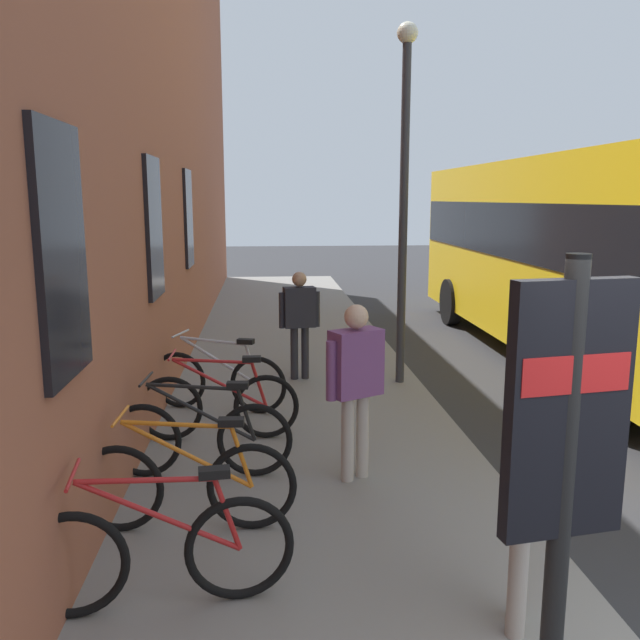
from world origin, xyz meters
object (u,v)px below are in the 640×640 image
Objects in this scene: pedestrian_crossing_street at (300,314)px; bicycle_under_window at (159,552)px; transit_info_sign at (565,445)px; street_lamp at (404,175)px; pedestrian_near_bus at (524,477)px; bicycle_by_door at (186,484)px; bicycle_far_end at (219,405)px; city_bus at (580,248)px; pedestrian_by_facade at (356,374)px; bicycle_beside_lamp at (219,380)px; bicycle_leaning_wall at (200,437)px.

bicycle_under_window is at bearing 167.64° from pedestrian_crossing_street.
transit_info_sign is 0.49× the size of street_lamp.
transit_info_sign reaches higher than pedestrian_near_bus.
bicycle_far_end is at bearing -3.43° from bicycle_by_door.
bicycle_far_end is 1.12× the size of pedestrian_crossing_street.
pedestrian_by_facade is (-4.75, 4.40, -0.78)m from city_bus.
bicycle_by_door is 1.06× the size of pedestrian_by_facade.
bicycle_beside_lamp is 0.71× the size of transit_info_sign.
transit_info_sign reaches higher than bicycle_leaning_wall.
pedestrian_crossing_street is at bearing 78.64° from street_lamp.
street_lamp reaches higher than bicycle_by_door.
city_bus reaches higher than transit_info_sign.
city_bus is 6.52m from pedestrian_by_facade.
pedestrian_near_bus is at bearing -99.72° from bicycle_under_window.
city_bus is at bearing -75.76° from pedestrian_crossing_street.
pedestrian_near_bus is (-0.38, -2.22, 0.60)m from bicycle_under_window.
bicycle_under_window is at bearing 80.28° from pedestrian_near_bus.
pedestrian_crossing_street is 2.44m from street_lamp.
bicycle_far_end is at bearing -6.45° from bicycle_leaning_wall.
pedestrian_near_bus is (-7.02, 3.70, -0.81)m from city_bus.
bicycle_under_window is at bearing 178.10° from bicycle_leaning_wall.
city_bus reaches higher than pedestrian_crossing_street.
pedestrian_by_facade is (-1.15, -1.34, 0.63)m from bicycle_far_end.
pedestrian_by_facade is at bearing 161.38° from street_lamp.
bicycle_under_window is 1.00× the size of bicycle_leaning_wall.
transit_info_sign is (-4.46, -1.77, 1.21)m from bicycle_far_end.
street_lamp reaches higher than transit_info_sign.
street_lamp is (5.53, -0.40, 1.93)m from pedestrian_near_bus.
city_bus is 4.95m from pedestrian_crossing_street.
bicycle_leaning_wall is 1.09× the size of pedestrian_near_bus.
bicycle_by_door is 3.31m from transit_info_sign.
bicycle_by_door is 1.00× the size of bicycle_leaning_wall.
bicycle_by_door is 1.00× the size of bicycle_far_end.
bicycle_far_end is at bearing 30.78° from pedestrian_near_bus.
pedestrian_crossing_street is 5.91m from pedestrian_near_bus.
city_bus reaches higher than bicycle_leaning_wall.
pedestrian_by_facade is (0.87, -1.47, 0.63)m from bicycle_by_door.
pedestrian_by_facade reaches higher than pedestrian_near_bus.
street_lamp is at bearing -31.82° from bicycle_by_door.
bicycle_leaning_wall is 1.00× the size of bicycle_far_end.
bicycle_under_window is 0.74× the size of transit_info_sign.
bicycle_by_door is 0.36× the size of street_lamp.
street_lamp is (3.26, -1.10, 1.90)m from pedestrian_by_facade.
bicycle_by_door is 4.60m from pedestrian_crossing_street.
bicycle_leaning_wall is 7.57m from city_bus.
pedestrian_crossing_street is at bearing 10.00° from pedestrian_near_bus.
bicycle_beside_lamp is at bearing -1.14° from bicycle_leaning_wall.
street_lamp is (4.13, -2.56, 2.53)m from bicycle_by_door.
street_lamp reaches higher than pedestrian_by_facade.
pedestrian_near_bus is (-5.82, -1.03, 0.03)m from pedestrian_crossing_street.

